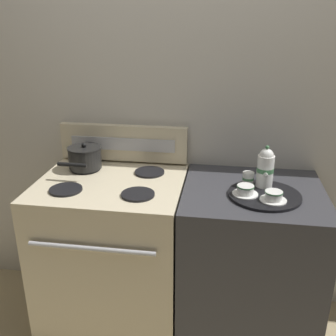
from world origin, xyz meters
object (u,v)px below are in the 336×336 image
object	(u,v)px
saucepan	(85,157)
teapot	(265,168)
teacup_left	(245,190)
creamer_jug	(248,178)
stove	(114,253)
serving_tray	(264,195)
teacup_right	(274,196)

from	to	relation	value
saucepan	teapot	xyz separation A→B (m)	(1.01, -0.12, 0.04)
teacup_left	creamer_jug	distance (m)	0.13
stove	creamer_jug	distance (m)	0.89
serving_tray	teacup_right	size ratio (longest dim) A/B	2.81
teacup_left	creamer_jug	bearing A→B (deg)	82.38
teacup_right	creamer_jug	xyz separation A→B (m)	(-0.11, 0.18, 0.01)
teacup_left	serving_tray	bearing A→B (deg)	13.22
stove	teacup_left	distance (m)	0.87
teapot	teacup_right	bearing A→B (deg)	-79.07
saucepan	teacup_left	bearing A→B (deg)	-14.48
stove	serving_tray	distance (m)	0.94
teapot	teacup_right	distance (m)	0.19
teacup_left	teacup_right	bearing A→B (deg)	-20.60
stove	saucepan	bearing A→B (deg)	142.24
serving_tray	stove	bearing A→B (deg)	175.45
stove	teacup_right	world-z (taller)	teacup_right
teacup_left	teacup_right	distance (m)	0.14
serving_tray	teacup_left	size ratio (longest dim) A/B	2.81
teapot	teacup_left	distance (m)	0.17
teacup_right	creamer_jug	world-z (taller)	creamer_jug
saucepan	teapot	distance (m)	1.01
saucepan	teapot	world-z (taller)	teapot
stove	serving_tray	size ratio (longest dim) A/B	2.57
saucepan	teacup_left	size ratio (longest dim) A/B	2.24
stove	serving_tray	xyz separation A→B (m)	(0.81, -0.06, 0.46)
saucepan	teacup_right	world-z (taller)	saucepan
serving_tray	teapot	size ratio (longest dim) A/B	1.63
teacup_right	saucepan	bearing A→B (deg)	164.73
stove	serving_tray	bearing A→B (deg)	-4.55
teacup_right	stove	bearing A→B (deg)	170.86
saucepan	creamer_jug	world-z (taller)	saucepan
serving_tray	teapot	xyz separation A→B (m)	(0.00, 0.09, 0.11)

